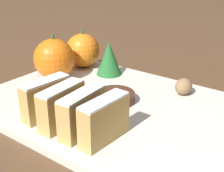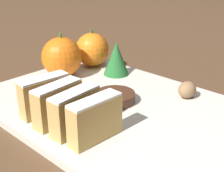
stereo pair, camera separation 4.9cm
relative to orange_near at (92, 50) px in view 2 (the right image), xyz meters
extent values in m
plane|color=#513823|center=(-0.11, -0.16, -0.05)|extent=(6.00, 6.00, 0.00)
cube|color=silver|center=(-0.11, -0.16, -0.04)|extent=(0.31, 0.43, 0.01)
cube|color=tan|center=(-0.20, -0.21, -0.01)|extent=(0.08, 0.03, 0.06)
cube|color=white|center=(-0.20, -0.21, 0.02)|extent=(0.08, 0.03, 0.00)
cube|color=tan|center=(-0.20, -0.18, -0.01)|extent=(0.08, 0.03, 0.06)
cube|color=white|center=(-0.20, -0.18, 0.02)|extent=(0.08, 0.03, 0.00)
cube|color=tan|center=(-0.20, -0.14, -0.01)|extent=(0.08, 0.03, 0.06)
cube|color=white|center=(-0.20, -0.14, 0.02)|extent=(0.08, 0.03, 0.00)
cube|color=tan|center=(-0.20, -0.11, -0.01)|extent=(0.08, 0.03, 0.06)
cube|color=white|center=(-0.20, -0.11, 0.02)|extent=(0.08, 0.03, 0.00)
sphere|color=orange|center=(0.00, 0.00, 0.00)|extent=(0.07, 0.07, 0.07)
cylinder|color=#38702D|center=(0.00, 0.00, 0.04)|extent=(0.01, 0.01, 0.01)
sphere|color=orange|center=(-0.08, 0.00, 0.00)|extent=(0.08, 0.08, 0.08)
cylinder|color=#38702D|center=(-0.08, 0.00, 0.05)|extent=(0.00, 0.01, 0.01)
ellipsoid|color=#8E6B47|center=(0.00, -0.23, -0.02)|extent=(0.03, 0.03, 0.03)
cylinder|color=#472819|center=(-0.10, -0.16, -0.03)|extent=(0.07, 0.07, 0.02)
cone|color=#23662D|center=(0.00, -0.07, 0.00)|extent=(0.05, 0.05, 0.07)
camera|label=1|loc=(-0.47, -0.43, 0.19)|focal=50.00mm
camera|label=2|loc=(-0.44, -0.47, 0.19)|focal=50.00mm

